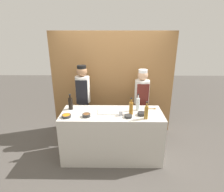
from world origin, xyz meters
TOP-DOWN VIEW (x-y plane):
  - ground_plane at (0.00, 0.00)m, footprint 14.00×14.00m
  - cabinet_wall at (0.00, 1.13)m, footprint 2.83×0.18m
  - counter at (0.00, 0.00)m, footprint 1.89×0.72m
  - sauce_bowl_purple at (0.29, -0.19)m, footprint 0.14×0.14m
  - sauce_bowl_orange at (-0.80, -0.20)m, footprint 0.16×0.16m
  - sauce_bowl_red at (0.54, -0.09)m, footprint 0.15×0.15m
  - sauce_bowl_brown at (-0.45, -0.17)m, footprint 0.14×0.14m
  - cutting_board at (-0.07, 0.04)m, footprint 0.38×0.25m
  - bottle_clear at (0.49, 0.13)m, footprint 0.07×0.07m
  - bottle_vinegar at (0.59, -0.24)m, footprint 0.07×0.07m
  - bottle_amber at (0.35, -0.05)m, footprint 0.07×0.07m
  - bottle_soy at (-0.80, 0.16)m, footprint 0.08×0.08m
  - cup_steel at (0.16, -0.11)m, footprint 0.07×0.07m
  - wooden_spoon at (0.78, 0.18)m, footprint 0.23×0.04m
  - chef_left at (-0.64, 0.69)m, footprint 0.31×0.31m
  - chef_right at (0.64, 0.69)m, footprint 0.32×0.32m

SIDE VIEW (x-z plane):
  - ground_plane at x=0.00m, z-range 0.00..0.00m
  - counter at x=0.00m, z-range 0.00..0.96m
  - chef_right at x=0.64m, z-range 0.09..1.72m
  - chef_left at x=-0.64m, z-range 0.10..1.82m
  - cutting_board at x=-0.07m, z-range 0.96..0.98m
  - wooden_spoon at x=0.78m, z-range 0.96..0.98m
  - sauce_bowl_purple at x=0.29m, z-range 0.96..1.01m
  - sauce_bowl_orange at x=-0.80m, z-range 0.96..1.01m
  - sauce_bowl_red at x=0.54m, z-range 0.96..1.01m
  - sauce_bowl_brown at x=-0.45m, z-range 0.96..1.02m
  - cup_steel at x=0.16m, z-range 0.96..1.04m
  - bottle_soy at x=-0.80m, z-range 0.92..1.23m
  - bottle_amber at x=0.35m, z-range 0.92..1.24m
  - bottle_vinegar at x=0.59m, z-range 0.92..1.24m
  - bottle_clear at x=0.49m, z-range 0.92..1.25m
  - cabinet_wall at x=0.00m, z-range 0.00..2.40m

